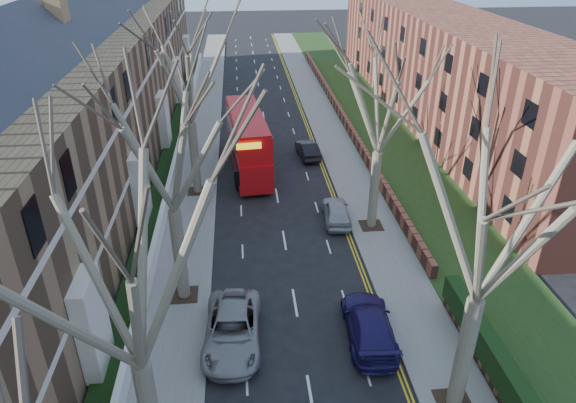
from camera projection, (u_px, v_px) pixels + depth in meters
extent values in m
cube|color=slate|center=(202.00, 138.00, 46.95)|extent=(3.00, 102.00, 0.12)
cube|color=slate|center=(331.00, 133.00, 47.97)|extent=(3.00, 102.00, 0.12)
cube|color=brown|center=(81.00, 117.00, 36.94)|extent=(9.00, 78.00, 10.00)
cube|color=#2D2E37|center=(64.00, 31.00, 34.10)|extent=(4.67, 78.00, 4.67)
cube|color=white|center=(147.00, 135.00, 38.02)|extent=(0.12, 78.00, 0.35)
cube|color=white|center=(140.00, 88.00, 36.37)|extent=(0.12, 78.00, 0.35)
cube|color=brown|center=(442.00, 67.00, 50.12)|extent=(8.00, 54.00, 10.00)
cube|color=brown|center=(341.00, 114.00, 51.38)|extent=(0.35, 54.00, 0.90)
cube|color=white|center=(174.00, 169.00, 39.53)|extent=(0.30, 78.00, 1.00)
cube|color=#1F3312|center=(378.00, 131.00, 48.31)|extent=(6.00, 102.00, 0.06)
cylinder|color=#6B624C|center=(180.00, 255.00, 25.57)|extent=(0.64, 0.64, 5.07)
cube|color=#2D2116|center=(184.00, 295.00, 26.76)|extent=(1.40, 1.40, 0.05)
cylinder|color=#6B624C|center=(195.00, 158.00, 36.06)|extent=(0.60, 0.60, 5.25)
cube|color=#2D2116|center=(198.00, 191.00, 37.29)|extent=(1.40, 1.40, 0.05)
cylinder|color=#6B624C|center=(464.00, 355.00, 19.48)|extent=(0.64, 0.64, 5.25)
cube|color=#2D2116|center=(454.00, 402.00, 20.71)|extent=(1.40, 1.40, 0.05)
cylinder|color=#6B624C|center=(374.00, 191.00, 31.80)|extent=(0.60, 0.60, 5.07)
cube|color=#2D2116|center=(371.00, 225.00, 32.99)|extent=(1.40, 1.40, 0.05)
cube|color=red|center=(248.00, 152.00, 40.39)|extent=(3.38, 10.85, 2.14)
cube|color=red|center=(247.00, 128.00, 39.42)|extent=(3.33, 10.32, 1.94)
cube|color=black|center=(248.00, 147.00, 40.18)|extent=(3.32, 10.00, 0.87)
cube|color=black|center=(247.00, 127.00, 39.38)|extent=(3.30, 9.79, 0.87)
imported|color=gray|center=(232.00, 329.00, 23.55)|extent=(2.86, 5.67, 1.54)
imported|color=#1E1752|center=(369.00, 325.00, 23.83)|extent=(2.44, 5.37, 1.52)
imported|color=#A0A4A9|center=(336.00, 211.00, 33.47)|extent=(1.93, 4.23, 1.41)
imported|color=black|center=(308.00, 149.00, 42.88)|extent=(1.80, 4.14, 1.32)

